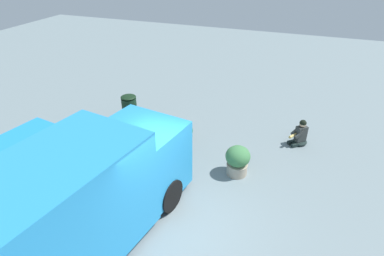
% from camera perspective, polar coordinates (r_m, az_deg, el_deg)
% --- Properties ---
extents(ground_plane, '(40.00, 40.00, 0.00)m').
position_cam_1_polar(ground_plane, '(8.03, -3.69, -16.47)').
color(ground_plane, slate).
extents(food_truck, '(5.45, 3.27, 2.56)m').
position_cam_1_polar(food_truck, '(7.12, -18.34, -12.09)').
color(food_truck, '#2588C7').
rests_on(food_truck, ground_plane).
extents(person_customer, '(0.72, 0.73, 0.89)m').
position_cam_1_polar(person_customer, '(11.12, 18.55, -1.15)').
color(person_customer, black).
rests_on(person_customer, ground_plane).
extents(planter_flowering_near, '(0.70, 0.70, 0.91)m').
position_cam_1_polar(planter_flowering_near, '(9.24, 8.06, -5.62)').
color(planter_flowering_near, tan).
rests_on(planter_flowering_near, ground_plane).
extents(planter_flowering_far, '(0.54, 0.54, 0.78)m').
position_cam_1_polar(planter_flowering_far, '(10.48, -1.31, -1.12)').
color(planter_flowering_far, '#484655').
rests_on(planter_flowering_far, ground_plane).
extents(trash_bin, '(0.55, 0.55, 1.05)m').
position_cam_1_polar(trash_bin, '(12.05, -10.99, 3.40)').
color(trash_bin, black).
rests_on(trash_bin, ground_plane).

